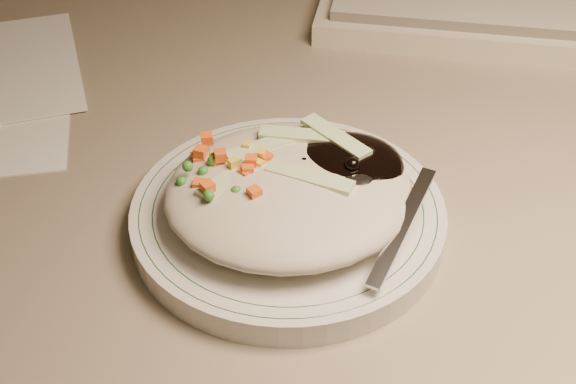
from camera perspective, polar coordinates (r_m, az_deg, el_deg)
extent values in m
cube|color=gray|center=(0.78, 1.88, 4.37)|extent=(1.40, 0.70, 0.04)
cylinder|color=silver|center=(0.64, 0.00, -1.81)|extent=(0.25, 0.25, 0.02)
torus|color=#144723|center=(0.63, 0.00, -1.13)|extent=(0.23, 0.23, 0.00)
torus|color=#144723|center=(0.63, 0.00, -1.13)|extent=(0.21, 0.21, 0.00)
ellipsoid|color=#C0B49B|center=(0.61, 0.10, 0.01)|extent=(0.19, 0.18, 0.04)
ellipsoid|color=black|center=(0.63, 3.82, 1.75)|extent=(0.10, 0.09, 0.03)
ellipsoid|color=orange|center=(0.62, -4.36, 0.74)|extent=(0.08, 0.08, 0.02)
sphere|color=black|center=(0.62, 1.13, 1.98)|extent=(0.01, 0.01, 0.01)
sphere|color=black|center=(0.63, 3.58, 2.65)|extent=(0.01, 0.01, 0.01)
sphere|color=black|center=(0.63, 5.78, 2.80)|extent=(0.01, 0.01, 0.01)
sphere|color=black|center=(0.64, 4.82, 3.01)|extent=(0.01, 0.01, 0.01)
sphere|color=black|center=(0.61, 4.58, 1.92)|extent=(0.01, 0.01, 0.01)
sphere|color=black|center=(0.62, 3.52, 2.24)|extent=(0.01, 0.01, 0.01)
sphere|color=black|center=(0.63, 4.25, 2.94)|extent=(0.01, 0.01, 0.01)
cube|color=orange|center=(0.61, -4.84, 2.62)|extent=(0.01, 0.01, 0.01)
cube|color=orange|center=(0.60, -3.03, 0.78)|extent=(0.01, 0.01, 0.01)
cube|color=orange|center=(0.63, -6.24, 2.85)|extent=(0.01, 0.01, 0.01)
cube|color=orange|center=(0.61, -2.64, 2.22)|extent=(0.01, 0.01, 0.01)
cube|color=orange|center=(0.60, -2.88, 1.59)|extent=(0.01, 0.01, 0.01)
cube|color=orange|center=(0.64, -6.43, 2.47)|extent=(0.01, 0.01, 0.01)
cube|color=orange|center=(0.62, -5.06, 2.35)|extent=(0.01, 0.01, 0.01)
cube|color=orange|center=(0.60, -3.02, 1.32)|extent=(0.01, 0.01, 0.01)
cube|color=orange|center=(0.61, -1.62, 2.42)|extent=(0.01, 0.01, 0.01)
cube|color=orange|center=(0.63, -5.79, 3.79)|extent=(0.01, 0.01, 0.01)
cube|color=orange|center=(0.59, -5.74, 0.34)|extent=(0.01, 0.01, 0.01)
cube|color=orange|center=(0.58, -2.40, -0.06)|extent=(0.01, 0.01, 0.01)
cube|color=orange|center=(0.60, -6.32, 0.47)|extent=(0.01, 0.01, 0.01)
cube|color=orange|center=(0.63, -6.31, 2.25)|extent=(0.01, 0.01, 0.01)
sphere|color=#388C28|center=(0.61, -3.05, 1.75)|extent=(0.01, 0.01, 0.01)
sphere|color=#388C28|center=(0.58, -5.65, -0.26)|extent=(0.01, 0.01, 0.01)
sphere|color=#388C28|center=(0.61, -6.05, 1.46)|extent=(0.01, 0.01, 0.01)
sphere|color=#388C28|center=(0.61, -7.15, 1.81)|extent=(0.01, 0.01, 0.01)
sphere|color=#388C28|center=(0.62, -3.40, 1.97)|extent=(0.01, 0.01, 0.01)
sphere|color=#388C28|center=(0.60, -2.26, -0.03)|extent=(0.01, 0.01, 0.01)
sphere|color=#388C28|center=(0.61, -4.37, 1.09)|extent=(0.01, 0.01, 0.01)
sphere|color=#388C28|center=(0.60, -4.74, -0.15)|extent=(0.01, 0.01, 0.01)
sphere|color=#388C28|center=(0.61, -7.57, 0.73)|extent=(0.01, 0.01, 0.01)
sphere|color=#388C28|center=(0.62, -5.19, 2.45)|extent=(0.01, 0.01, 0.01)
sphere|color=#388C28|center=(0.62, -5.37, 2.25)|extent=(0.01, 0.01, 0.01)
sphere|color=#388C28|center=(0.60, -5.80, 0.48)|extent=(0.01, 0.01, 0.01)
sphere|color=#388C28|center=(0.59, -3.71, 0.06)|extent=(0.01, 0.01, 0.01)
sphere|color=#388C28|center=(0.63, -1.56, 3.04)|extent=(0.01, 0.01, 0.01)
cube|color=yellow|center=(0.62, -3.52, 1.96)|extent=(0.01, 0.01, 0.01)
cube|color=yellow|center=(0.61, -2.04, 1.95)|extent=(0.01, 0.01, 0.01)
cube|color=yellow|center=(0.62, -4.55, 1.98)|extent=(0.01, 0.01, 0.01)
cube|color=yellow|center=(0.61, -3.91, 2.03)|extent=(0.01, 0.01, 0.01)
cube|color=yellow|center=(0.61, -4.33, 0.97)|extent=(0.01, 0.01, 0.01)
cube|color=yellow|center=(0.62, -1.94, 2.68)|extent=(0.01, 0.01, 0.01)
cube|color=yellow|center=(0.63, -2.93, 3.24)|extent=(0.01, 0.01, 0.01)
cube|color=yellow|center=(0.61, -3.45, 1.02)|extent=(0.01, 0.01, 0.01)
cube|color=#B2D18C|center=(0.63, -1.56, 3.32)|extent=(0.07, 0.03, 0.00)
cube|color=#B2D18C|center=(0.64, 1.00, 4.06)|extent=(0.07, 0.04, 0.00)
cube|color=#B2D18C|center=(0.61, -3.81, 1.18)|extent=(0.06, 0.05, 0.00)
cube|color=#B2D18C|center=(0.64, 3.41, 3.97)|extent=(0.05, 0.07, 0.00)
cube|color=#B2D18C|center=(0.60, 0.67, 0.58)|extent=(0.07, 0.04, 0.00)
cube|color=#B2D18C|center=(0.60, 1.55, 1.07)|extent=(0.06, 0.05, 0.00)
ellipsoid|color=silver|center=(0.61, 4.66, 1.14)|extent=(0.06, 0.06, 0.01)
cube|color=silver|center=(0.59, 8.14, -2.42)|extent=(0.08, 0.10, 0.03)
cube|color=beige|center=(0.96, 18.15, 11.75)|extent=(0.54, 0.36, 0.03)
cube|color=beige|center=(0.95, 18.37, 12.71)|extent=(0.50, 0.32, 0.01)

